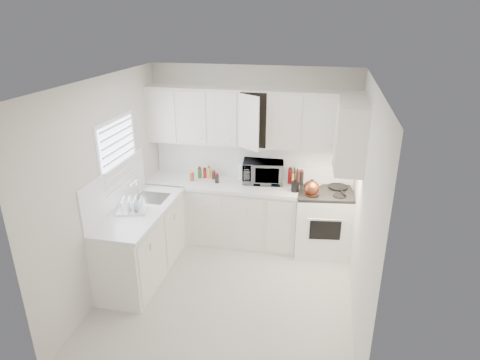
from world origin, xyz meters
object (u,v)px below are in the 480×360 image
(rice_cooker, at_px, (253,174))
(dish_rack, at_px, (131,204))
(stove, at_px, (323,213))
(tea_kettle, at_px, (312,187))
(utensil_crock, at_px, (295,180))
(microwave, at_px, (263,169))

(rice_cooker, bearing_deg, dish_rack, -123.30)
(stove, distance_m, rice_cooker, 1.15)
(stove, relative_size, rice_cooker, 4.68)
(rice_cooker, bearing_deg, tea_kettle, -4.68)
(tea_kettle, relative_size, utensil_crock, 0.74)
(stove, bearing_deg, dish_rack, -161.45)
(stove, xyz_separation_m, dish_rack, (-2.34, -1.18, 0.45))
(stove, distance_m, utensil_crock, 0.67)
(tea_kettle, distance_m, utensil_crock, 0.24)
(stove, xyz_separation_m, utensil_crock, (-0.41, -0.11, 0.52))
(utensil_crock, bearing_deg, stove, 14.72)
(dish_rack, bearing_deg, rice_cooker, 27.76)
(tea_kettle, bearing_deg, microwave, 150.46)
(microwave, xyz_separation_m, rice_cooker, (-0.15, -0.05, -0.07))
(stove, bearing_deg, rice_cooker, 166.36)
(microwave, bearing_deg, stove, -17.11)
(microwave, height_order, dish_rack, microwave)
(utensil_crock, bearing_deg, tea_kettle, -13.20)
(utensil_crock, relative_size, dish_rack, 0.98)
(tea_kettle, distance_m, dish_rack, 2.39)
(rice_cooker, xyz_separation_m, utensil_crock, (0.64, -0.21, 0.05))
(stove, distance_m, dish_rack, 2.66)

